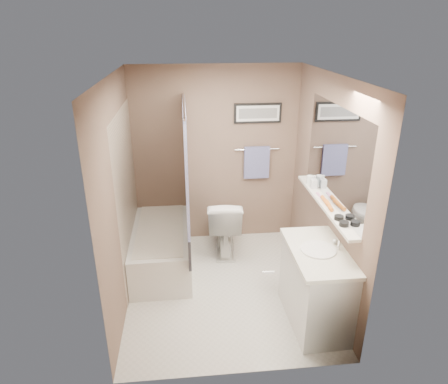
{
  "coord_description": "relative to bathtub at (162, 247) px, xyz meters",
  "views": [
    {
      "loc": [
        -0.41,
        -3.85,
        2.85
      ],
      "look_at": [
        0.0,
        0.15,
        1.15
      ],
      "focal_mm": 32.0,
      "sensor_mm": 36.0,
      "label": 1
    }
  ],
  "objects": [
    {
      "name": "faucet_spout",
      "position": [
        1.78,
        -1.22,
        0.64
      ],
      "size": [
        0.02,
        0.02,
        0.1
      ],
      "primitive_type": "cylinder",
      "color": "silver",
      "rests_on": "countertop"
    },
    {
      "name": "wall_front",
      "position": [
        0.75,
        -1.81,
        0.95
      ],
      "size": [
        2.2,
        0.04,
        2.4
      ],
      "primitive_type": "cube",
      "color": "brown",
      "rests_on": "ground"
    },
    {
      "name": "toilet",
      "position": [
        0.83,
        0.25,
        0.14
      ],
      "size": [
        0.49,
        0.8,
        0.78
      ],
      "primitive_type": "imported",
      "rotation": [
        0.0,
        0.0,
        3.07
      ],
      "color": "white",
      "rests_on": "ground"
    },
    {
      "name": "tile_surround",
      "position": [
        -0.34,
        -0.08,
        0.75
      ],
      "size": [
        0.02,
        1.55,
        2.0
      ],
      "primitive_type": "cube",
      "color": "tan",
      "rests_on": "wall_left"
    },
    {
      "name": "art_mat",
      "position": [
        1.3,
        0.64,
        1.53
      ],
      "size": [
        0.56,
        0.0,
        0.2
      ],
      "primitive_type": "cube",
      "color": "white",
      "rests_on": "art_frame"
    },
    {
      "name": "towel",
      "position": [
        1.3,
        0.62,
        0.87
      ],
      "size": [
        0.34,
        0.05,
        0.44
      ],
      "primitive_type": "cube",
      "color": "#898EC7",
      "rests_on": "towel_bar"
    },
    {
      "name": "door",
      "position": [
        1.3,
        -1.82,
        0.75
      ],
      "size": [
        0.8,
        0.02,
        2.0
      ],
      "primitive_type": "cube",
      "color": "silver",
      "rests_on": "wall_front"
    },
    {
      "name": "pink_comb",
      "position": [
        1.79,
        -0.56,
        0.87
      ],
      "size": [
        0.04,
        0.16,
        0.01
      ],
      "primitive_type": "cube",
      "rotation": [
        0.0,
        0.0,
        0.04
      ],
      "color": "pink",
      "rests_on": "shelf"
    },
    {
      "name": "towel_bar",
      "position": [
        1.3,
        0.64,
        1.05
      ],
      "size": [
        0.6,
        0.02,
        0.02
      ],
      "primitive_type": "cylinder",
      "rotation": [
        0.0,
        1.57,
        0.0
      ],
      "color": "silver",
      "rests_on": "wall_back"
    },
    {
      "name": "art_frame",
      "position": [
        1.3,
        0.65,
        1.53
      ],
      "size": [
        0.62,
        0.02,
        0.26
      ],
      "primitive_type": "cube",
      "color": "black",
      "rests_on": "wall_back"
    },
    {
      "name": "curtain_rod",
      "position": [
        0.35,
        -0.08,
        1.8
      ],
      "size": [
        0.02,
        1.55,
        0.02
      ],
      "primitive_type": "cylinder",
      "rotation": [
        1.57,
        0.0,
        0.0
      ],
      "color": "silver",
      "rests_on": "wall_left"
    },
    {
      "name": "countertop",
      "position": [
        1.59,
        -1.22,
        0.57
      ],
      "size": [
        0.54,
        0.96,
        0.04
      ],
      "primitive_type": "cube",
      "color": "beige",
      "rests_on": "vanity"
    },
    {
      "name": "vanity",
      "position": [
        1.6,
        -1.22,
        0.15
      ],
      "size": [
        0.53,
        0.91,
        0.8
      ],
      "primitive_type": "cube",
      "rotation": [
        0.0,
        0.0,
        0.03
      ],
      "color": "silver",
      "rests_on": "ground"
    },
    {
      "name": "mirror",
      "position": [
        1.84,
        -0.73,
        1.37
      ],
      "size": [
        0.02,
        1.6,
        1.0
      ],
      "primitive_type": "cube",
      "color": "silver",
      "rests_on": "wall_right"
    },
    {
      "name": "sink_basin",
      "position": [
        1.58,
        -1.22,
        0.6
      ],
      "size": [
        0.34,
        0.34,
        0.01
      ],
      "primitive_type": "cylinder",
      "color": "silver",
      "rests_on": "countertop"
    },
    {
      "name": "hair_brush_front",
      "position": [
        1.79,
        -0.86,
        0.89
      ],
      "size": [
        0.06,
        0.22,
        0.04
      ],
      "primitive_type": "cylinder",
      "rotation": [
        1.57,
        0.0,
        -0.1
      ],
      "color": "#C5621B",
      "rests_on": "shelf"
    },
    {
      "name": "bathtub",
      "position": [
        0.0,
        0.0,
        0.0
      ],
      "size": [
        0.73,
        1.51,
        0.5
      ],
      "primitive_type": "cube",
      "rotation": [
        0.0,
        0.0,
        0.02
      ],
      "color": "silver",
      "rests_on": "ground"
    },
    {
      "name": "glass_jar",
      "position": [
        1.79,
        -0.2,
        0.92
      ],
      "size": [
        0.08,
        0.08,
        0.1
      ],
      "primitive_type": "cylinder",
      "color": "white",
      "rests_on": "shelf"
    },
    {
      "name": "faucet_knob",
      "position": [
        1.78,
        -1.12,
        0.62
      ],
      "size": [
        0.05,
        0.05,
        0.05
      ],
      "primitive_type": "sphere",
      "color": "silver",
      "rests_on": "countertop"
    },
    {
      "name": "wall_right",
      "position": [
        1.83,
        -0.58,
        0.95
      ],
      "size": [
        0.04,
        2.5,
        2.4
      ],
      "primitive_type": "cube",
      "color": "brown",
      "rests_on": "ground"
    },
    {
      "name": "candle_bowl_far",
      "position": [
        1.79,
        -1.13,
        0.89
      ],
      "size": [
        0.09,
        0.09,
        0.04
      ],
      "primitive_type": "cylinder",
      "color": "black",
      "rests_on": "shelf"
    },
    {
      "name": "shelf",
      "position": [
        1.79,
        -0.73,
        0.85
      ],
      "size": [
        0.12,
        1.6,
        0.03
      ],
      "primitive_type": "cube",
      "color": "silver",
      "rests_on": "wall_right"
    },
    {
      "name": "candle_bowl_near",
      "position": [
        1.79,
        -1.26,
        0.89
      ],
      "size": [
        0.09,
        0.09,
        0.04
      ],
      "primitive_type": "cylinder",
      "color": "black",
      "rests_on": "shelf"
    },
    {
      "name": "curtain_upper",
      "position": [
        0.35,
        -0.08,
        1.15
      ],
      "size": [
        0.03,
        1.45,
        1.28
      ],
      "primitive_type": "cube",
      "color": "white",
      "rests_on": "curtain_rod"
    },
    {
      "name": "soap_bottle",
      "position": [
        1.79,
        -0.34,
        0.94
      ],
      "size": [
        0.07,
        0.07,
        0.15
      ],
      "primitive_type": "imported",
      "rotation": [
        0.0,
        0.0,
        -0.03
      ],
      "color": "#999999",
      "rests_on": "shelf"
    },
    {
      "name": "wall_left",
      "position": [
        -0.33,
        -0.58,
        0.95
      ],
      "size": [
        0.04,
        2.5,
        2.4
      ],
      "primitive_type": "cube",
      "color": "brown",
      "rests_on": "ground"
    },
    {
      "name": "ceiling",
      "position": [
        0.75,
        -0.58,
        2.13
      ],
      "size": [
        2.2,
        2.5,
        0.04
      ],
      "primitive_type": "cube",
      "color": "silver",
      "rests_on": "wall_back"
    },
    {
      "name": "hair_brush_back",
      "position": [
        1.79,
        -0.74,
        0.89
      ],
      "size": [
        0.05,
        0.22,
        0.04
      ],
      "primitive_type": "cylinder",
      "rotation": [
        1.57,
        0.0,
        -0.02
      ],
      "color": "#CC631C",
      "rests_on": "shelf"
    },
    {
      "name": "ground",
      "position": [
        0.75,
        -0.58,
        -0.25
      ],
      "size": [
        2.5,
        2.5,
        0.0
      ],
      "primitive_type": "plane",
      "color": "beige",
      "rests_on": "ground"
    },
    {
      "name": "tub_rim",
      "position": [
        -0.0,
        0.0,
        0.25
      ],
      "size": [
        0.56,
        1.36,
        0.02
      ],
      "primitive_type": "cube",
      "color": "beige",
      "rests_on": "bathtub"
    },
    {
      "name": "wall_back",
      "position": [
        0.75,
        0.65,
        0.95
      ],
      "size": [
        2.2,
        0.04,
        2.4
      ],
      "primitive_type": "cube",
      "color": "brown",
      "rests_on": "ground"
    },
    {
      "name": "door_handle",
      "position": [
        0.97,
        -1.77,
        0.75
      ],
      "size": [
        0.1,
        0.02,
        0.02
      ],
      "primitive_type": "cylinder",
      "rotation": [
        0.0,
        1.57,
        0.0
      ],
      "color": "silver",
      "rests_on": "door"
    },
    {
      "name": "curtain_lower",
      "position": [
        0.35,
        -0.08,
        0.33
      ],
      "size": [
        0.03,
        1.45,
        0.36
      ],
      "primitive_type": "cube",
      "color": "#223340",
      "rests_on": "curtain_rod"
    },
    {
      "name": "art_image",
      "position": [
        1.3,
        0.64,
        1.53
      ],
      "size": [
        0.5,
        0.0,
        0.13
      ],
      "primitive_type": "cube",
      "color": "#595959",
      "rests_on": "art_mat"
    }
  ]
}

